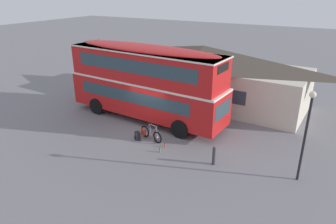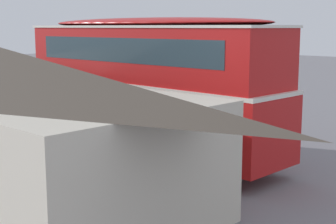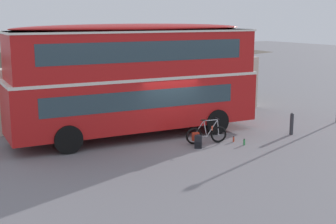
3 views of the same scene
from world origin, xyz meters
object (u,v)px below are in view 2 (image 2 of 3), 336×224
(water_bottle_red_squeeze, at_px, (141,128))
(water_bottle_green_metal, at_px, (150,126))
(backpack_on_ground, at_px, (172,130))
(street_lamp, at_px, (41,64))
(double_decker_bus, at_px, (147,80))
(kerb_bollard, at_px, (101,111))
(touring_bicycle, at_px, (155,127))

(water_bottle_red_squeeze, distance_m, water_bottle_green_metal, 0.62)
(backpack_on_ground, distance_m, street_lamp, 8.80)
(double_decker_bus, xyz_separation_m, street_lamp, (9.74, -2.45, -0.03))
(kerb_bollard, bearing_deg, touring_bicycle, 170.44)
(backpack_on_ground, xyz_separation_m, water_bottle_green_metal, (1.83, -0.59, -0.16))
(double_decker_bus, height_order, backpack_on_ground, double_decker_bus)
(water_bottle_green_metal, bearing_deg, kerb_bollard, 5.87)
(water_bottle_red_squeeze, bearing_deg, water_bottle_green_metal, -85.23)
(touring_bicycle, height_order, kerb_bollard, touring_bicycle)
(double_decker_bus, bearing_deg, street_lamp, -14.11)
(touring_bicycle, height_order, water_bottle_red_squeeze, touring_bicycle)
(water_bottle_red_squeeze, xyz_separation_m, water_bottle_green_metal, (0.05, -0.62, 0.01))
(double_decker_bus, xyz_separation_m, kerb_bollard, (5.99, -3.13, -2.15))
(double_decker_bus, bearing_deg, kerb_bollard, -27.61)
(backpack_on_ground, bearing_deg, touring_bicycle, 33.59)
(water_bottle_red_squeeze, distance_m, kerb_bollard, 2.98)
(backpack_on_ground, height_order, water_bottle_green_metal, backpack_on_ground)
(kerb_bollard, bearing_deg, street_lamp, 10.30)
(touring_bicycle, xyz_separation_m, street_lamp, (7.87, -0.01, 2.24))
(street_lamp, distance_m, kerb_bollard, 4.36)
(touring_bicycle, relative_size, water_bottle_green_metal, 6.52)
(touring_bicycle, relative_size, street_lamp, 0.41)
(kerb_bollard, bearing_deg, water_bottle_red_squeeze, 173.81)
(street_lamp, height_order, kerb_bollard, street_lamp)
(street_lamp, xyz_separation_m, kerb_bollard, (-3.76, -0.68, -2.11))
(backpack_on_ground, height_order, street_lamp, street_lamp)
(double_decker_bus, relative_size, water_bottle_green_metal, 41.74)
(backpack_on_ground, height_order, water_bottle_red_squeeze, backpack_on_ground)
(backpack_on_ground, bearing_deg, street_lamp, 2.61)
(backpack_on_ground, bearing_deg, kerb_bollard, -3.59)
(water_bottle_red_squeeze, bearing_deg, double_decker_bus, 137.29)
(touring_bicycle, xyz_separation_m, backpack_on_ground, (-0.60, -0.40, -0.09))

